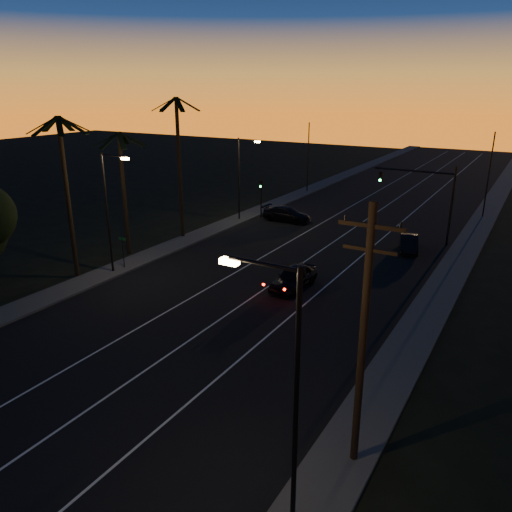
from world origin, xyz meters
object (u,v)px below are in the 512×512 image
Objects in this scene: signal_mast at (425,189)px; lead_car at (294,278)px; right_car at (409,243)px; utility_pole at (363,335)px; cross_car at (287,214)px.

signal_mast reaches higher than lead_car.
signal_mast is 1.63× the size of right_car.
utility_pole reaches higher than lead_car.
lead_car is at bearing -111.36° from right_car.
signal_mast reaches higher than cross_car.
cross_car reaches higher than right_car.
signal_mast is at bearing 72.53° from lead_car.
right_car is at bearing -92.42° from signal_mast.
signal_mast is (-4.46, 29.99, -0.53)m from utility_pole.
cross_car is (-13.65, 0.17, -4.02)m from signal_mast.
cross_car is (-13.50, 3.65, 0.07)m from right_car.
utility_pole is 27.31m from right_car.
lead_car is 18.23m from cross_car.
signal_mast is 14.23m from cross_car.
utility_pole is 1.93× the size of lead_car.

